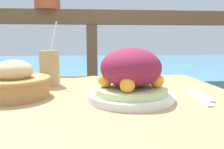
# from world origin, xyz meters

# --- Properties ---
(patio_table) EXTENTS (0.95, 0.79, 0.72)m
(patio_table) POSITION_xyz_m (0.00, 0.00, 0.61)
(patio_table) COLOR tan
(patio_table) RESTS_ON ground_plane
(railing_fence) EXTENTS (2.80, 0.08, 1.09)m
(railing_fence) POSITION_xyz_m (0.00, 0.80, 0.81)
(railing_fence) COLOR brown
(railing_fence) RESTS_ON ground_plane
(sea_backdrop) EXTENTS (12.00, 4.00, 0.51)m
(sea_backdrop) POSITION_xyz_m (0.00, 3.30, 0.25)
(sea_backdrop) COLOR teal
(sea_backdrop) RESTS_ON ground_plane
(salad_plate) EXTENTS (0.25, 0.25, 0.15)m
(salad_plate) POSITION_xyz_m (0.11, -0.06, 0.78)
(salad_plate) COLOR silver
(salad_plate) RESTS_ON patio_table
(drink_glass) EXTENTS (0.08, 0.08, 0.24)m
(drink_glass) POSITION_xyz_m (-0.16, 0.18, 0.79)
(drink_glass) COLOR tan
(drink_glass) RESTS_ON patio_table
(bread_basket) EXTENTS (0.21, 0.21, 0.11)m
(bread_basket) POSITION_xyz_m (-0.23, -0.00, 0.76)
(bread_basket) COLOR #AD7F47
(bread_basket) RESTS_ON patio_table
(fork) EXTENTS (0.03, 0.18, 0.00)m
(fork) POSITION_xyz_m (0.32, -0.06, 0.72)
(fork) COLOR silver
(fork) RESTS_ON patio_table
(knife) EXTENTS (0.04, 0.18, 0.00)m
(knife) POSITION_xyz_m (0.35, -0.02, 0.72)
(knife) COLOR silver
(knife) RESTS_ON patio_table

